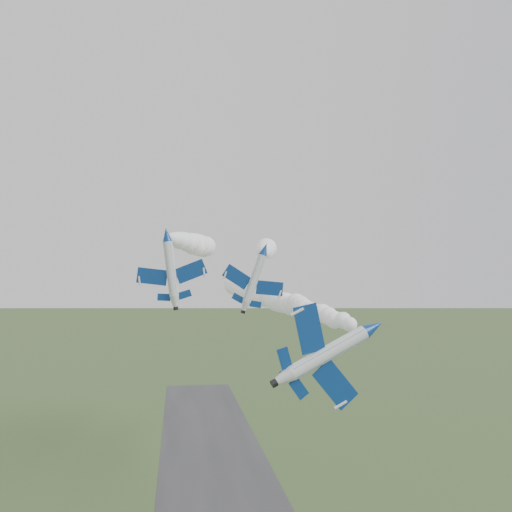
{
  "coord_description": "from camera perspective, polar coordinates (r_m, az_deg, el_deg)",
  "views": [
    {
      "loc": [
        -8.48,
        -67.24,
        38.99
      ],
      "look_at": [
        2.82,
        13.88,
        43.3
      ],
      "focal_mm": 40.0,
      "sensor_mm": 36.0,
      "label": 1
    }
  ],
  "objects": [
    {
      "name": "smoke_trail_jet_pair_right",
      "position": [
        116.59,
        1.0,
        0.64
      ],
      "size": [
        11.53,
        55.39,
        4.71
      ],
      "primitive_type": null,
      "rotation": [
        0.0,
        0.0,
        -0.12
      ],
      "color": "white"
    },
    {
      "name": "smoke_trail_jet_lead",
      "position": [
        103.59,
        1.65,
        -4.19
      ],
      "size": [
        14.45,
        76.18,
        5.05
      ],
      "primitive_type": null,
      "rotation": [
        0.0,
        0.0,
        0.12
      ],
      "color": "white"
    },
    {
      "name": "jet_lead",
      "position": [
        64.34,
        11.74,
        -7.0
      ],
      "size": [
        5.6,
        14.32,
        10.65
      ],
      "rotation": [
        0.0,
        1.12,
        0.12
      ],
      "color": "silver"
    },
    {
      "name": "smoke_trail_jet_pair_left",
      "position": [
        123.83,
        -6.32,
        1.24
      ],
      "size": [
        14.34,
        73.87,
        5.59
      ],
      "primitive_type": null,
      "rotation": [
        0.0,
        0.0,
        -0.12
      ],
      "color": "white"
    },
    {
      "name": "jet_pair_right",
      "position": [
        86.26,
        0.88,
        0.71
      ],
      "size": [
        8.99,
        11.26,
        3.7
      ],
      "rotation": [
        0.0,
        0.33,
        -0.12
      ],
      "color": "silver"
    },
    {
      "name": "jet_pair_left",
      "position": [
        84.61,
        -8.94,
        2.14
      ],
      "size": [
        10.21,
        12.23,
        3.14
      ],
      "rotation": [
        0.0,
        -0.13,
        -0.12
      ],
      "color": "silver"
    }
  ]
}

